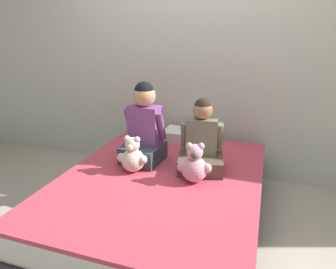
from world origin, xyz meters
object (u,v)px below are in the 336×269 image
object	(u,v)px
child_on_left	(144,127)
pillow_at_headboard	(188,136)
bed	(162,199)
teddy_bear_held_by_left_child	(133,157)
child_on_right	(201,143)
teddy_bear_held_by_right_child	(194,166)

from	to	relation	value
child_on_left	pillow_at_headboard	xyz separation A→B (m)	(0.23, 0.55, -0.23)
pillow_at_headboard	bed	bearing A→B (deg)	-90.00
teddy_bear_held_by_left_child	pillow_at_headboard	xyz separation A→B (m)	(0.24, 0.78, -0.07)
bed	teddy_bear_held_by_left_child	bearing A→B (deg)	-178.95
bed	teddy_bear_held_by_left_child	size ratio (longest dim) A/B	6.46
child_on_left	child_on_right	world-z (taller)	child_on_left
teddy_bear_held_by_right_child	pillow_at_headboard	xyz separation A→B (m)	(-0.26, 0.79, -0.07)
child_on_right	teddy_bear_held_by_right_child	bearing A→B (deg)	-99.62
child_on_right	pillow_at_headboard	world-z (taller)	child_on_right
child_on_left	teddy_bear_held_by_left_child	xyz separation A→B (m)	(-0.00, -0.23, -0.17)
teddy_bear_held_by_left_child	pillow_at_headboard	distance (m)	0.82
child_on_left	pillow_at_headboard	world-z (taller)	child_on_left
bed	teddy_bear_held_by_right_child	xyz separation A→B (m)	(0.26, -0.01, 0.34)
child_on_right	pillow_at_headboard	size ratio (longest dim) A/B	1.21
pillow_at_headboard	child_on_left	bearing A→B (deg)	-113.20
bed	teddy_bear_held_by_right_child	distance (m)	0.42
child_on_left	pillow_at_headboard	size ratio (longest dim) A/B	1.42
bed	teddy_bear_held_by_right_child	world-z (taller)	teddy_bear_held_by_right_child
teddy_bear_held_by_right_child	teddy_bear_held_by_left_child	bearing A→B (deg)	167.51
child_on_left	child_on_right	xyz separation A→B (m)	(0.48, -0.00, -0.08)
pillow_at_headboard	teddy_bear_held_by_right_child	bearing A→B (deg)	-72.10
child_on_right	teddy_bear_held_by_left_child	world-z (taller)	child_on_right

